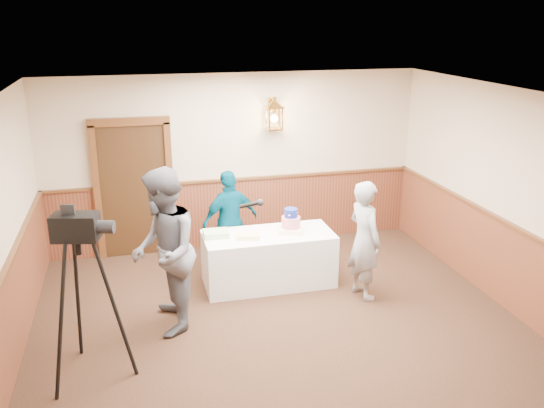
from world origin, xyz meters
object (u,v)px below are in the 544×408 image
(display_table, at_px, (269,259))
(tiered_cake, at_px, (291,223))
(sheet_cake_green, at_px, (216,234))
(interviewer, at_px, (164,252))
(sheet_cake_yellow, at_px, (249,236))
(tv_camera_rig, at_px, (85,306))
(assistant_p, at_px, (230,221))
(baker, at_px, (364,240))

(display_table, relative_size, tiered_cake, 4.40)
(sheet_cake_green, xyz_separation_m, interviewer, (-0.76, -0.98, 0.21))
(sheet_cake_yellow, height_order, sheet_cake_green, sheet_cake_green)
(sheet_cake_green, distance_m, interviewer, 1.26)
(tiered_cake, height_order, interviewer, interviewer)
(tv_camera_rig, bearing_deg, assistant_p, 63.36)
(baker, xyz_separation_m, tv_camera_rig, (-3.48, -0.99, 0.00))
(display_table, bearing_deg, sheet_cake_yellow, -164.42)
(sheet_cake_yellow, bearing_deg, tiered_cake, 8.77)
(tiered_cake, bearing_deg, assistant_p, 140.86)
(sheet_cake_yellow, distance_m, assistant_p, 0.72)
(interviewer, bearing_deg, sheet_cake_green, 144.70)
(interviewer, xyz_separation_m, assistant_p, (1.06, 1.52, -0.24))
(sheet_cake_yellow, distance_m, interviewer, 1.45)
(assistant_p, bearing_deg, display_table, 105.74)
(display_table, height_order, assistant_p, assistant_p)
(sheet_cake_green, bearing_deg, baker, -22.36)
(assistant_p, xyz_separation_m, tv_camera_rig, (-1.92, -2.29, 0.05))
(sheet_cake_green, bearing_deg, display_table, -6.90)
(sheet_cake_yellow, bearing_deg, assistant_p, 100.37)
(display_table, xyz_separation_m, tiered_cake, (0.33, 0.01, 0.51))
(sheet_cake_yellow, xyz_separation_m, baker, (1.43, -0.60, 0.03))
(tiered_cake, xyz_separation_m, interviewer, (-1.80, -0.91, 0.12))
(sheet_cake_green, distance_m, tv_camera_rig, 2.39)
(tv_camera_rig, bearing_deg, tiered_cake, 45.55)
(assistant_p, bearing_deg, tiered_cake, 122.38)
(display_table, xyz_separation_m, tv_camera_rig, (-2.34, -1.67, 0.43))
(interviewer, height_order, baker, interviewer)
(interviewer, relative_size, baker, 1.23)
(interviewer, xyz_separation_m, tv_camera_rig, (-0.87, -0.77, -0.19))
(sheet_cake_yellow, relative_size, interviewer, 0.14)
(tv_camera_rig, bearing_deg, interviewer, 55.14)
(baker, height_order, tv_camera_rig, tv_camera_rig)
(sheet_cake_green, height_order, assistant_p, assistant_p)
(interviewer, distance_m, assistant_p, 1.86)
(baker, bearing_deg, sheet_cake_yellow, 53.90)
(tiered_cake, relative_size, sheet_cake_yellow, 1.41)
(display_table, xyz_separation_m, baker, (1.14, -0.68, 0.43))
(tiered_cake, relative_size, tv_camera_rig, 0.23)
(interviewer, bearing_deg, assistant_p, 147.59)
(display_table, height_order, sheet_cake_yellow, sheet_cake_yellow)
(display_table, distance_m, baker, 1.39)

